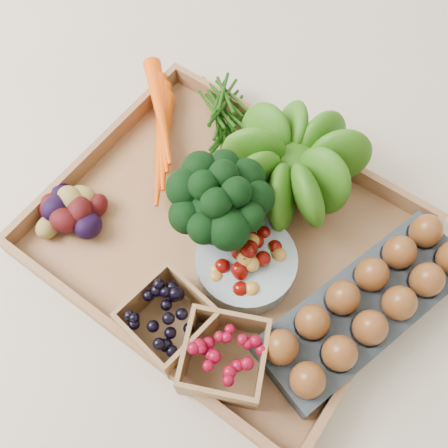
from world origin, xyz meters
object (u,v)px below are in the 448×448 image
Objects in this scene: tray at (224,238)px; egg_carton at (365,308)px; cherry_bowl at (246,263)px; broccoli at (220,217)px.

egg_carton is (0.24, 0.02, 0.03)m from tray.
egg_carton is at bearing 13.62° from cherry_bowl.
broccoli reaches higher than cherry_bowl.
egg_carton is (0.25, 0.02, -0.04)m from broccoli.
broccoli is at bearing 159.08° from cherry_bowl.
tray is at bearing -158.66° from egg_carton.
tray is 0.07m from broccoli.
tray is 3.57× the size of cherry_bowl.
tray is 0.24m from egg_carton.
broccoli is at bearing 173.74° from tray.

